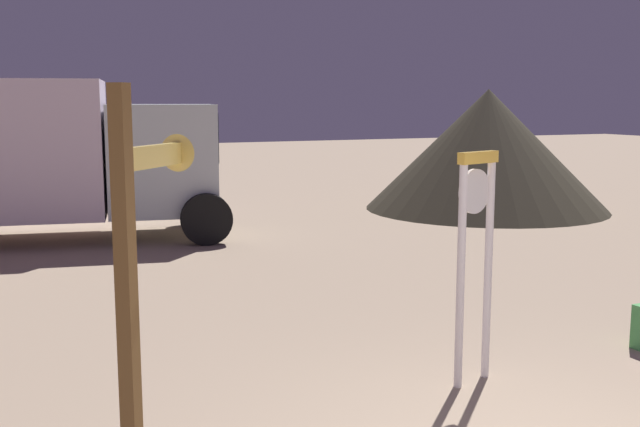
# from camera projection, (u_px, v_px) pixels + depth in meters

# --- Properties ---
(standing_clock) EXTENTS (0.47, 0.21, 2.05)m
(standing_clock) POSITION_uv_depth(u_px,v_px,m) (475.00, 242.00, 6.54)
(standing_clock) COLOR white
(standing_clock) RESTS_ON ground_plane
(arrow_sign) EXTENTS (0.76, 0.83, 2.59)m
(arrow_sign) POSITION_uv_depth(u_px,v_px,m) (150.00, 234.00, 4.72)
(arrow_sign) COLOR brown
(arrow_sign) RESTS_ON ground_plane
(box_truck_near) EXTENTS (6.90, 3.49, 2.84)m
(box_truck_near) POSITION_uv_depth(u_px,v_px,m) (23.00, 154.00, 13.24)
(box_truck_near) COLOR silver
(box_truck_near) RESTS_ON ground_plane
(dome_tent) EXTENTS (5.52, 5.52, 2.75)m
(dome_tent) POSITION_uv_depth(u_px,v_px,m) (487.00, 150.00, 17.27)
(dome_tent) COLOR #302C1F
(dome_tent) RESTS_ON ground_plane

